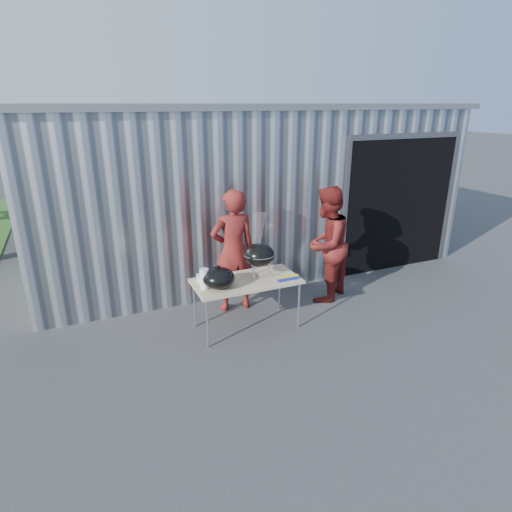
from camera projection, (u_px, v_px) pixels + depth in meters
name	position (u px, v px, depth m)	size (l,w,h in m)	color
ground	(284.00, 342.00, 5.90)	(80.00, 80.00, 0.00)	#333336
building	(229.00, 176.00, 9.68)	(8.20, 6.20, 3.10)	silver
folding_table	(246.00, 282.00, 6.07)	(1.50, 0.75, 0.75)	tan
kettle_grill	(259.00, 250.00, 6.01)	(0.44, 0.44, 0.94)	black
grill_lid	(219.00, 278.00, 5.75)	(0.44, 0.44, 0.32)	black
paper_towels	(204.00, 279.00, 5.73)	(0.12, 0.12, 0.28)	white
white_tub	(205.00, 278.00, 6.00)	(0.20, 0.15, 0.10)	white
foil_box	(288.00, 278.00, 6.03)	(0.32, 0.06, 0.06)	#18249D
person_cook	(233.00, 251.00, 6.57)	(0.70, 0.46, 1.93)	maroon
person_bystander	(326.00, 245.00, 6.93)	(0.92, 0.72, 1.89)	maroon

